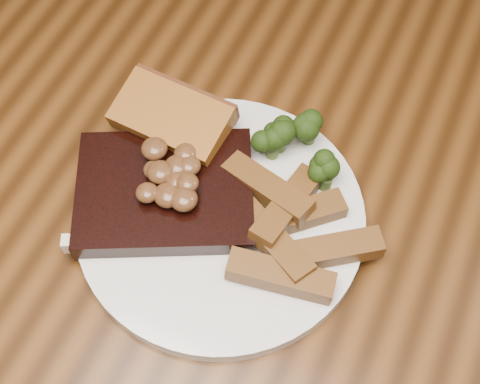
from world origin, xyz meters
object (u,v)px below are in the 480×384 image
object	(u,v)px
dining_table	(256,255)
plate	(221,219)
garlic_bread	(173,130)
potato_wedges	(287,231)
steak	(165,192)

from	to	relation	value
dining_table	plate	bearing A→B (deg)	-144.23
garlic_bread	potato_wedges	size ratio (longest dim) A/B	0.91
plate	potato_wedges	xyz separation A→B (m)	(0.07, 0.01, 0.02)
dining_table	plate	world-z (taller)	plate
dining_table	steak	size ratio (longest dim) A/B	9.66
dining_table	garlic_bread	distance (m)	0.17
garlic_bread	potato_wedges	xyz separation A→B (m)	(0.15, -0.06, -0.00)
dining_table	plate	size ratio (longest dim) A/B	5.83
plate	steak	bearing A→B (deg)	-175.10
dining_table	potato_wedges	size ratio (longest dim) A/B	12.96
garlic_bread	dining_table	bearing A→B (deg)	-17.02
steak	plate	bearing A→B (deg)	-21.42
plate	garlic_bread	bearing A→B (deg)	142.53
plate	potato_wedges	world-z (taller)	potato_wedges
steak	potato_wedges	bearing A→B (deg)	-21.51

